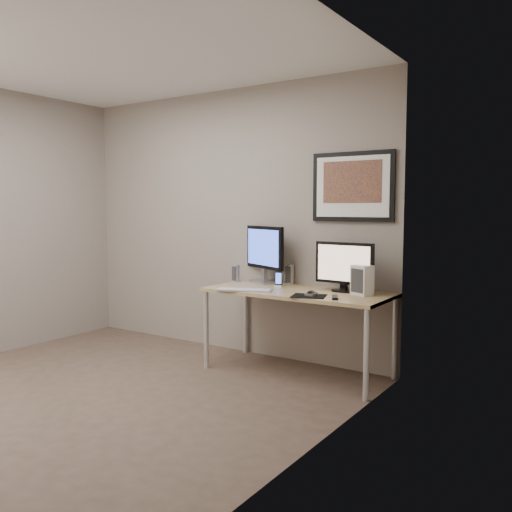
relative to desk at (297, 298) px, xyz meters
The scene contains 14 objects.
floor 1.81m from the desk, 126.53° to the right, with size 3.60×3.60×0.00m, color #493C2E.
room 1.66m from the desk, 137.99° to the right, with size 3.60×3.60×3.60m.
desk is the anchor object (origin of this frame).
framed_art 1.07m from the desk, 43.46° to the left, with size 0.75×0.04×0.60m.
monitor_large 0.66m from the desk, 153.78° to the left, with size 0.55×0.29×0.54m.
monitor_tv 0.49m from the desk, 19.62° to the left, with size 0.54×0.14×0.42m.
speaker_left 0.79m from the desk, 168.58° to the left, with size 0.07×0.07×0.16m, color #B2B2B7.
speaker_right 0.42m from the desk, 129.37° to the left, with size 0.07×0.07×0.19m, color #B2B2B7.
phone_dock 0.29m from the desk, 161.66° to the left, with size 0.07×0.07×0.14m, color black.
keyboard 0.47m from the desk, 143.28° to the right, with size 0.48×0.13×0.02m, color #BDBDC1.
mousepad 0.32m from the desk, 44.15° to the right, with size 0.27×0.24×0.00m, color black.
mouse 0.31m from the desk, 38.97° to the right, with size 0.07×0.12×0.04m, color black.
remote 0.49m from the desk, 23.99° to the right, with size 0.05×0.17×0.02m, color black.
fan_unit 0.59m from the desk, ahead, with size 0.16×0.12×0.24m, color silver.
Camera 1 is at (3.25, -2.69, 1.44)m, focal length 38.00 mm.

